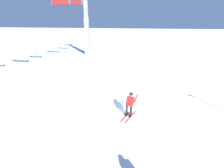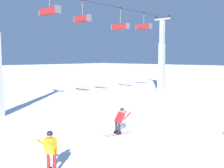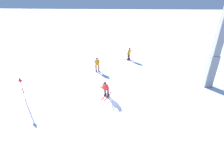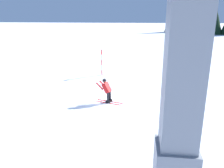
# 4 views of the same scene
# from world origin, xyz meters

# --- Properties ---
(ground_plane) EXTENTS (260.00, 260.00, 0.00)m
(ground_plane) POSITION_xyz_m (0.00, 0.00, 0.00)
(ground_plane) COLOR white
(skier_carving_main) EXTENTS (1.77, 1.00, 1.62)m
(skier_carving_main) POSITION_xyz_m (-0.73, 0.17, 0.86)
(skier_carving_main) COLOR red
(skier_carving_main) RESTS_ON ground_plane
(lift_tower_far) EXTENTS (0.77, 2.35, 9.82)m
(lift_tower_far) POSITION_xyz_m (18.92, 9.78, 4.06)
(lift_tower_far) COLOR gray
(lift_tower_far) RESTS_ON ground_plane
(haul_cable) EXTENTS (28.29, 0.05, 0.05)m
(haul_cable) POSITION_xyz_m (7.78, 9.78, 9.66)
(haul_cable) COLOR black
(chairlift_seat_nearest) EXTENTS (0.61, 2.44, 1.84)m
(chairlift_seat_nearest) POSITION_xyz_m (1.26, 9.78, 8.17)
(chairlift_seat_nearest) COLOR black
(chairlift_seat_second) EXTENTS (0.61, 1.90, 2.10)m
(chairlift_seat_second) POSITION_xyz_m (4.91, 9.78, 7.95)
(chairlift_seat_second) COLOR black
(chairlift_seat_middle) EXTENTS (0.61, 2.21, 2.39)m
(chairlift_seat_middle) POSITION_xyz_m (10.37, 9.78, 7.67)
(chairlift_seat_middle) COLOR black
(chairlift_seat_fourth) EXTENTS (0.61, 2.06, 2.03)m
(chairlift_seat_fourth) POSITION_xyz_m (14.70, 9.78, 8.01)
(chairlift_seat_fourth) COLOR black
(skier_distant_uphill) EXTENTS (1.73, 0.82, 1.67)m
(skier_distant_uphill) POSITION_xyz_m (-6.45, -1.36, 0.95)
(skier_distant_uphill) COLOR white
(skier_distant_uphill) RESTS_ON ground_plane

